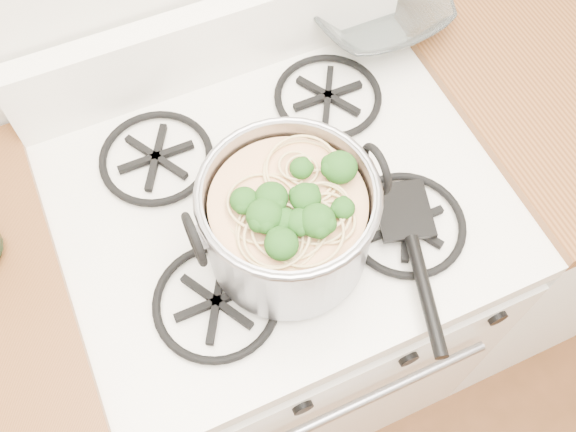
{
  "coord_description": "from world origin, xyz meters",
  "views": [
    {
      "loc": [
        -0.22,
        0.73,
        1.86
      ],
      "look_at": [
        -0.03,
        1.15,
        1.03
      ],
      "focal_mm": 40.0,
      "sensor_mm": 36.0,
      "label": 1
    }
  ],
  "objects_px": {
    "spatula": "(404,208)",
    "glass_bowl": "(374,17)",
    "stock_pot": "(288,221)",
    "gas_range": "(281,294)"
  },
  "relations": [
    {
      "from": "spatula",
      "to": "glass_bowl",
      "type": "relative_size",
      "value": 2.88
    },
    {
      "from": "stock_pot",
      "to": "spatula",
      "type": "relative_size",
      "value": 0.96
    },
    {
      "from": "gas_range",
      "to": "glass_bowl",
      "type": "height_order",
      "value": "glass_bowl"
    },
    {
      "from": "glass_bowl",
      "to": "spatula",
      "type": "bearing_deg",
      "value": -111.12
    },
    {
      "from": "stock_pot",
      "to": "spatula",
      "type": "height_order",
      "value": "stock_pot"
    },
    {
      "from": "stock_pot",
      "to": "spatula",
      "type": "bearing_deg",
      "value": -5.51
    },
    {
      "from": "gas_range",
      "to": "spatula",
      "type": "xyz_separation_m",
      "value": [
        0.17,
        -0.13,
        0.5
      ]
    },
    {
      "from": "gas_range",
      "to": "glass_bowl",
      "type": "xyz_separation_m",
      "value": [
        0.33,
        0.28,
        0.5
      ]
    },
    {
      "from": "stock_pot",
      "to": "glass_bowl",
      "type": "xyz_separation_m",
      "value": [
        0.36,
        0.39,
        -0.07
      ]
    },
    {
      "from": "gas_range",
      "to": "spatula",
      "type": "height_order",
      "value": "spatula"
    }
  ]
}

